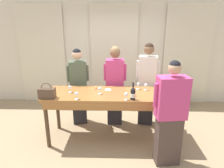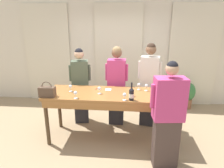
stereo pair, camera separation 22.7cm
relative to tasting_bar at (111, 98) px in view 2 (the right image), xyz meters
name	(u,v)px [view 2 (the right image)]	position (x,y,z in m)	size (l,w,h in m)	color
ground_plane	(112,137)	(0.00, 0.03, -0.86)	(18.00, 18.00, 0.00)	tan
wall_back	(118,53)	(0.00, 2.01, 0.54)	(12.00, 0.06, 2.80)	beige
curtain_panel_left	(48,54)	(-1.98, 1.94, 0.49)	(1.27, 0.03, 2.69)	beige
curtain_panel_center	(118,55)	(0.00, 1.94, 0.49)	(1.27, 0.03, 2.69)	beige
curtain_panel_right	(193,57)	(1.98, 1.94, 0.49)	(1.27, 0.03, 2.69)	beige
tasting_bar	(111,98)	(0.00, 0.00, 0.00)	(2.48, 0.82, 0.95)	#9E6633
wine_bottle	(131,94)	(0.37, -0.29, 0.21)	(0.09, 0.09, 0.31)	black
handbag	(47,91)	(-1.12, -0.26, 0.19)	(0.28, 0.14, 0.28)	brown
wine_glass_front_left	(160,92)	(0.86, -0.10, 0.19)	(0.07, 0.07, 0.13)	white
wine_glass_front_mid	(139,85)	(0.51, 0.26, 0.19)	(0.07, 0.07, 0.13)	white
wine_glass_front_right	(99,89)	(-0.22, -0.03, 0.19)	(0.07, 0.07, 0.13)	white
wine_glass_center_left	(132,91)	(0.38, -0.10, 0.19)	(0.07, 0.07, 0.13)	white
wine_glass_center_mid	(146,86)	(0.65, 0.22, 0.19)	(0.07, 0.07, 0.13)	white
wine_glass_center_right	(75,93)	(-0.60, -0.30, 0.19)	(0.07, 0.07, 0.13)	white
wine_glass_back_left	(165,90)	(0.98, 0.02, 0.19)	(0.07, 0.07, 0.13)	white
wine_glass_back_mid	(125,95)	(0.25, -0.31, 0.19)	(0.07, 0.07, 0.13)	white
wine_glass_back_right	(70,87)	(-0.79, 0.04, 0.19)	(0.07, 0.07, 0.13)	white
napkin	(108,90)	(-0.08, 0.21, 0.10)	(0.12, 0.12, 0.00)	white
pen	(97,89)	(-0.31, 0.24, 0.10)	(0.05, 0.14, 0.01)	maroon
guest_olive_jacket	(80,86)	(-0.75, 0.66, 0.02)	(0.47, 0.33, 1.70)	#28282D
guest_pink_top	(117,85)	(0.05, 0.66, 0.04)	(0.49, 0.28, 1.75)	#28282D
guest_cream_sweater	(149,84)	(0.75, 0.66, 0.09)	(0.49, 0.32, 1.82)	#28282D
host_pouring	(168,117)	(0.92, -0.67, 0.00)	(0.57, 0.31, 1.71)	#473833
potted_plant	(189,94)	(1.89, 1.64, -0.45)	(0.33, 0.33, 0.70)	#935B3D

